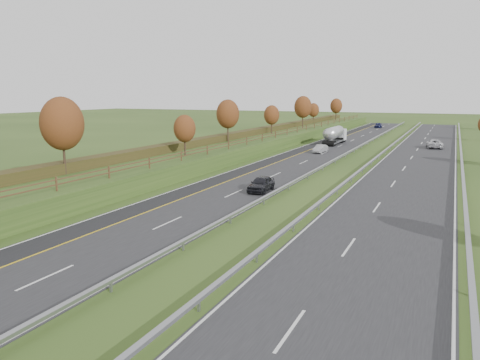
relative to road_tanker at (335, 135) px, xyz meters
The scene contains 17 objects.
ground 32.64m from the road_tanker, 74.68° to the right, with size 400.00×400.00×0.00m, color #2D4518.
near_carriageway 26.50m from the road_tanker, 88.68° to the right, with size 10.50×200.00×0.04m, color #232326.
far_carriageway 31.54m from the road_tanker, 57.08° to the right, with size 10.50×200.00×0.04m, color #232326.
hard_shoulder 26.68m from the road_tanker, 96.78° to the right, with size 3.00×200.00×0.04m, color black.
lane_markings 27.52m from the road_tanker, 75.21° to the right, with size 26.75×200.00×0.01m.
embankment_left 29.20m from the road_tanker, 115.12° to the right, with size 12.00×200.00×2.00m, color #2D4518.
hedge_left 30.10m from the road_tanker, 118.57° to the right, with size 2.20×180.00×1.10m, color #313214.
fence_left 27.99m from the road_tanker, 106.38° to the right, with size 0.12×189.06×1.20m.
median_barrier_near 27.20m from the road_tanker, 76.57° to the right, with size 0.32×200.00×0.71m.
median_barrier_far 28.81m from the road_tanker, 66.65° to the right, with size 0.32×200.00×0.71m.
outer_barrier_far 35.00m from the road_tanker, 49.08° to the right, with size 0.32×200.00×0.71m.
trees_left 32.45m from the road_tanker, 111.99° to the right, with size 6.64×164.30×7.66m.
road_tanker is the anchor object (origin of this frame).
car_dark_near 49.43m from the road_tanker, 85.40° to the right, with size 1.83×4.55×1.55m, color black.
car_silver_mid 15.40m from the road_tanker, 85.82° to the right, with size 1.43×4.11×1.36m, color #99999D.
car_small_far 50.13m from the road_tanker, 88.62° to the left, with size 1.89×4.65×1.35m, color #13183E.
car_oncoming 18.55m from the road_tanker, ahead, with size 2.66×5.76×1.60m, color silver.
Camera 1 is at (20.90, -6.56, 9.90)m, focal length 35.00 mm.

